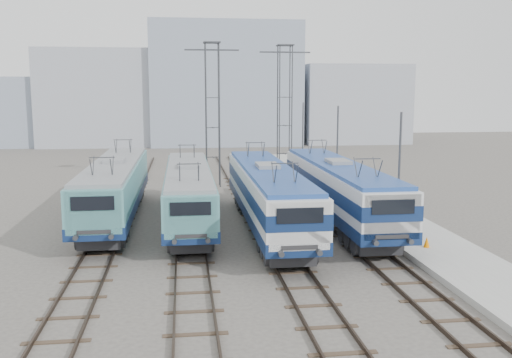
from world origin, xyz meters
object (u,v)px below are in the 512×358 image
at_px(catenary_tower_west, 213,108).
at_px(mast_rear, 303,140).
at_px(mast_front, 399,179).
at_px(safety_cone, 427,242).
at_px(locomotive_far_left, 115,186).
at_px(catenary_tower_east, 285,107).
at_px(locomotive_center_right, 268,192).
at_px(locomotive_center_left, 189,190).
at_px(mast_mid, 337,154).
at_px(locomotive_far_right, 338,187).

bearing_deg(catenary_tower_west, mast_rear, 24.94).
distance_m(mast_front, safety_cone, 3.51).
bearing_deg(safety_cone, mast_front, 118.20).
xyz_separation_m(locomotive_far_left, safety_cone, (16.26, -9.14, -1.69)).
xyz_separation_m(catenary_tower_east, mast_rear, (2.10, 2.00, -3.14)).
relative_size(locomotive_center_right, catenary_tower_east, 1.53).
bearing_deg(locomotive_center_left, mast_mid, 29.39).
height_order(locomotive_center_left, catenary_tower_east, catenary_tower_east).
height_order(locomotive_far_right, catenary_tower_west, catenary_tower_west).
bearing_deg(locomotive_center_left, locomotive_far_left, 160.99).
relative_size(locomotive_center_right, mast_rear, 2.62).
relative_size(locomotive_center_right, mast_front, 2.62).
bearing_deg(safety_cone, locomotive_center_left, 147.17).
xyz_separation_m(locomotive_center_left, safety_cone, (11.76, -7.59, -1.57)).
distance_m(locomotive_center_left, catenary_tower_west, 14.98).
bearing_deg(catenary_tower_east, locomotive_center_left, -118.50).
distance_m(mast_front, mast_mid, 12.00).
relative_size(locomotive_far_right, catenary_tower_west, 1.53).
xyz_separation_m(locomotive_center_right, safety_cone, (7.26, -5.37, -1.77)).
bearing_deg(locomotive_far_right, locomotive_far_left, 169.30).
bearing_deg(mast_mid, catenary_tower_east, 101.86).
bearing_deg(locomotive_far_left, locomotive_center_left, -19.01).
bearing_deg(safety_cone, locomotive_far_right, 112.75).
xyz_separation_m(locomotive_far_left, locomotive_center_left, (4.50, -1.55, -0.12)).
xyz_separation_m(locomotive_center_left, locomotive_center_right, (4.50, -2.22, 0.19)).
height_order(locomotive_center_right, mast_mid, mast_mid).
bearing_deg(mast_rear, safety_cone, -87.96).
xyz_separation_m(locomotive_center_right, mast_mid, (6.35, 8.33, 1.16)).
bearing_deg(safety_cone, mast_rear, 92.04).
relative_size(locomotive_far_left, locomotive_center_left, 1.06).
bearing_deg(locomotive_far_left, mast_front, -25.85).
xyz_separation_m(catenary_tower_west, mast_rear, (8.60, 4.00, -3.14)).
height_order(locomotive_far_left, catenary_tower_west, catenary_tower_west).
xyz_separation_m(locomotive_center_right, catenary_tower_east, (4.25, 18.33, 4.30)).
distance_m(locomotive_center_left, mast_front, 12.42).
xyz_separation_m(locomotive_far_right, mast_rear, (1.85, 19.11, 1.16)).
xyz_separation_m(catenary_tower_west, mast_mid, (8.60, -8.00, -3.14)).
height_order(locomotive_far_right, safety_cone, locomotive_far_right).
bearing_deg(safety_cone, locomotive_far_left, 150.66).
relative_size(catenary_tower_west, mast_front, 1.71).
height_order(locomotive_center_right, safety_cone, locomotive_center_right).
xyz_separation_m(catenary_tower_east, mast_mid, (2.10, -10.00, -3.14)).
relative_size(locomotive_center_right, safety_cone, 33.58).
xyz_separation_m(locomotive_center_right, mast_front, (6.35, -3.67, 1.16)).
bearing_deg(catenary_tower_west, mast_front, -66.73).
height_order(locomotive_center_left, locomotive_far_right, locomotive_far_right).
xyz_separation_m(locomotive_center_right, catenary_tower_west, (-2.25, 16.33, 4.30)).
distance_m(locomotive_far_right, mast_rear, 19.24).
bearing_deg(mast_mid, mast_rear, 90.00).
bearing_deg(catenary_tower_east, catenary_tower_west, -162.90).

